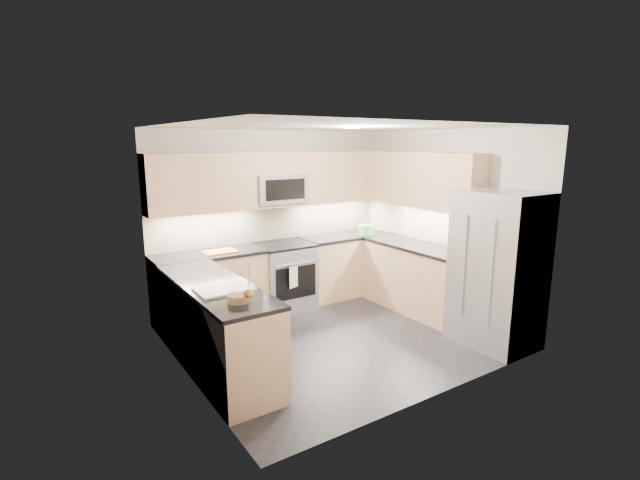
{
  "coord_description": "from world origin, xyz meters",
  "views": [
    {
      "loc": [
        -3.07,
        -4.3,
        2.33
      ],
      "look_at": [
        0.0,
        0.35,
        1.15
      ],
      "focal_mm": 26.0,
      "sensor_mm": 36.0,
      "label": 1
    }
  ],
  "objects_px": {
    "gas_range": "(284,276)",
    "refrigerator": "(497,270)",
    "cutting_board": "(220,251)",
    "fruit_basket": "(238,298)",
    "microwave": "(279,188)",
    "utensil_bowl": "(367,230)"
  },
  "relations": [
    {
      "from": "gas_range",
      "to": "refrigerator",
      "type": "relative_size",
      "value": 0.51
    },
    {
      "from": "cutting_board",
      "to": "fruit_basket",
      "type": "height_order",
      "value": "fruit_basket"
    },
    {
      "from": "gas_range",
      "to": "microwave",
      "type": "height_order",
      "value": "microwave"
    },
    {
      "from": "gas_range",
      "to": "refrigerator",
      "type": "xyz_separation_m",
      "value": [
        1.45,
        -2.43,
        0.45
      ]
    },
    {
      "from": "gas_range",
      "to": "microwave",
      "type": "distance_m",
      "value": 1.25
    },
    {
      "from": "microwave",
      "to": "gas_range",
      "type": "bearing_deg",
      "value": -90.0
    },
    {
      "from": "cutting_board",
      "to": "gas_range",
      "type": "bearing_deg",
      "value": 0.43
    },
    {
      "from": "gas_range",
      "to": "fruit_basket",
      "type": "relative_size",
      "value": 4.77
    },
    {
      "from": "utensil_bowl",
      "to": "cutting_board",
      "type": "relative_size",
      "value": 0.58
    },
    {
      "from": "gas_range",
      "to": "fruit_basket",
      "type": "distance_m",
      "value": 2.5
    },
    {
      "from": "microwave",
      "to": "refrigerator",
      "type": "height_order",
      "value": "microwave"
    },
    {
      "from": "microwave",
      "to": "utensil_bowl",
      "type": "distance_m",
      "value": 1.58
    },
    {
      "from": "fruit_basket",
      "to": "microwave",
      "type": "bearing_deg",
      "value": 53.3
    },
    {
      "from": "microwave",
      "to": "cutting_board",
      "type": "bearing_deg",
      "value": -172.05
    },
    {
      "from": "cutting_board",
      "to": "fruit_basket",
      "type": "relative_size",
      "value": 2.2
    },
    {
      "from": "utensil_bowl",
      "to": "refrigerator",
      "type": "bearing_deg",
      "value": -88.7
    },
    {
      "from": "fruit_basket",
      "to": "refrigerator",
      "type": "bearing_deg",
      "value": -9.66
    },
    {
      "from": "refrigerator",
      "to": "fruit_basket",
      "type": "height_order",
      "value": "refrigerator"
    },
    {
      "from": "gas_range",
      "to": "microwave",
      "type": "bearing_deg",
      "value": 90.0
    },
    {
      "from": "microwave",
      "to": "utensil_bowl",
      "type": "bearing_deg",
      "value": -9.91
    },
    {
      "from": "refrigerator",
      "to": "fruit_basket",
      "type": "bearing_deg",
      "value": 170.34
    },
    {
      "from": "fruit_basket",
      "to": "gas_range",
      "type": "bearing_deg",
      "value": 51.55
    }
  ]
}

